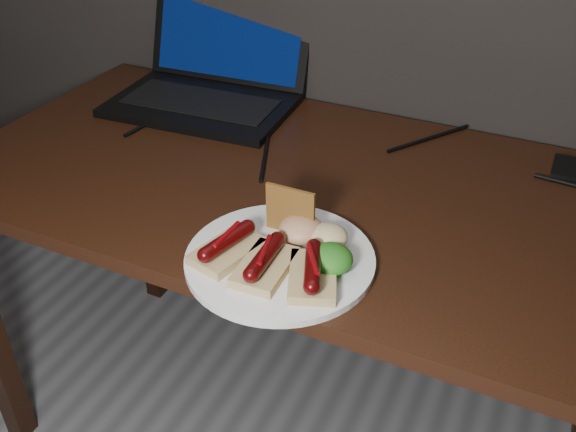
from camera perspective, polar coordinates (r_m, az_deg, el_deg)
The scene contains 11 objects.
desk at distance 1.27m, azimuth 1.61°, elevation -0.29°, with size 1.40×0.70×0.75m.
laptop at distance 1.55m, azimuth -6.82°, elevation 12.06°, with size 0.43×0.37×0.25m.
desk_cables at distance 1.35m, azimuth 4.23°, elevation 6.29°, with size 0.96×0.40×0.01m.
plate at distance 1.02m, azimuth -0.72°, elevation -3.85°, with size 0.30×0.30×0.01m, color white.
bread_sausage_left at distance 1.01m, azimuth -5.41°, elevation -2.73°, with size 0.10×0.13×0.04m.
bread_sausage_center at distance 0.97m, azimuth -2.07°, elevation -4.15°, with size 0.07×0.12×0.04m.
bread_sausage_right at distance 0.95m, azimuth 2.21°, elevation -4.99°, with size 0.11×0.13×0.04m.
crispbread at distance 1.04m, azimuth 0.20°, elevation 0.47°, with size 0.09×0.01×0.09m, color olive.
salad_greens at distance 0.98m, azimuth 3.79°, elevation -3.82°, with size 0.07×0.07×0.04m, color #165C12.
salsa_mound at distance 1.04m, azimuth 1.17°, elevation -1.14°, with size 0.07×0.07×0.04m, color #9B240F.
coleslaw_mound at distance 1.03m, azimuth 3.57°, elevation -1.83°, with size 0.06×0.06×0.04m, color beige.
Camera 1 is at (0.41, 0.41, 1.38)m, focal length 40.00 mm.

